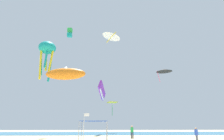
# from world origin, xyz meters

# --- Properties ---
(ocean_strip) EXTENTS (110.00, 18.66, 0.03)m
(ocean_strip) POSITION_xyz_m (0.00, 25.67, 0.01)
(ocean_strip) COLOR teal
(ocean_strip) RESTS_ON ground
(canopy_tent) EXTENTS (3.35, 3.01, 2.39)m
(canopy_tent) POSITION_xyz_m (-4.48, 3.10, 2.27)
(canopy_tent) COLOR #B2B2B7
(canopy_tent) RESTS_ON ground
(person_near_tent) EXTENTS (0.39, 0.44, 1.65)m
(person_near_tent) POSITION_xyz_m (7.55, 1.28, 0.97)
(person_near_tent) COLOR slate
(person_near_tent) RESTS_ON ground
(person_leftmost) EXTENTS (0.44, 0.44, 1.84)m
(person_leftmost) POSITION_xyz_m (1.05, 8.10, 1.08)
(person_leftmost) COLOR black
(person_leftmost) RESTS_ON ground
(banner_flag) EXTENTS (0.61, 0.06, 3.20)m
(banner_flag) POSITION_xyz_m (-5.44, 1.00, 1.96)
(banner_flag) COLOR silver
(banner_flag) RESTS_ON ground
(kite_delta_white) EXTENTS (3.47, 3.44, 2.74)m
(kite_delta_white) POSITION_xyz_m (-2.01, 8.42, 16.95)
(kite_delta_white) COLOR white
(kite_inflatable_orange) EXTENTS (6.36, 2.91, 2.47)m
(kite_inflatable_orange) POSITION_xyz_m (-9.09, 6.46, 9.34)
(kite_inflatable_orange) COLOR orange
(kite_parafoil_purple) EXTENTS (1.74, 6.04, 3.73)m
(kite_parafoil_purple) POSITION_xyz_m (-3.60, 19.79, 9.11)
(kite_parafoil_purple) COLOR purple
(kite_box_green) EXTENTS (0.99, 1.11, 2.16)m
(kite_box_green) POSITION_xyz_m (-10.80, 16.07, 21.28)
(kite_box_green) COLOR green
(kite_diamond_yellow) EXTENTS (2.90, 2.90, 3.27)m
(kite_diamond_yellow) POSITION_xyz_m (-1.00, 25.65, 7.13)
(kite_diamond_yellow) COLOR yellow
(kite_octopus_teal) EXTENTS (3.51, 3.51, 6.76)m
(kite_octopus_teal) POSITION_xyz_m (-12.97, 8.81, 14.18)
(kite_octopus_teal) COLOR teal
(kite_delta_black) EXTENTS (3.57, 3.57, 2.00)m
(kite_delta_black) POSITION_xyz_m (6.41, 7.24, 10.35)
(kite_delta_black) COLOR black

